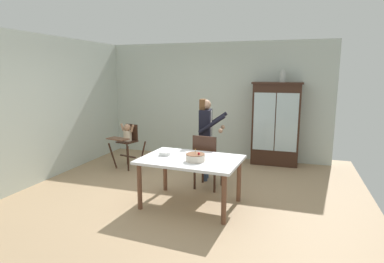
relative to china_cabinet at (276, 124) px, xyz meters
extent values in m
plane|color=tan|center=(-1.45, -2.37, -0.91)|extent=(6.24, 6.24, 0.00)
cube|color=beige|center=(-1.45, 0.26, 0.44)|extent=(5.32, 0.06, 2.70)
cube|color=beige|center=(-4.08, -2.37, 0.44)|extent=(0.06, 5.32, 2.70)
cube|color=#382116|center=(0.00, 0.00, -0.03)|extent=(0.99, 0.42, 1.77)
cube|color=#382116|center=(0.00, 0.00, 0.88)|extent=(1.05, 0.48, 0.04)
cube|color=silver|center=(-0.23, -0.21, 0.06)|extent=(0.45, 0.01, 1.24)
cube|color=silver|center=(0.23, -0.21, 0.06)|extent=(0.45, 0.01, 1.24)
cube|color=#382116|center=(0.00, 0.00, 0.06)|extent=(0.91, 0.36, 0.02)
cylinder|color=#B2B7B2|center=(0.10, 0.00, 1.01)|extent=(0.13, 0.13, 0.22)
cylinder|color=#B2B7B2|center=(0.10, 0.00, 1.14)|extent=(0.07, 0.07, 0.05)
cylinder|color=#382116|center=(-3.23, -1.42, -0.63)|extent=(0.16, 0.12, 0.56)
cylinder|color=#382116|center=(-2.80, -1.53, -0.63)|extent=(0.12, 0.16, 0.56)
cylinder|color=#382116|center=(-3.12, -1.00, -0.63)|extent=(0.12, 0.16, 0.56)
cylinder|color=#382116|center=(-2.69, -1.10, -0.63)|extent=(0.16, 0.12, 0.56)
cube|color=#382116|center=(-2.96, -1.26, -0.66)|extent=(0.42, 0.14, 0.02)
cube|color=#382116|center=(-2.96, -1.26, -0.34)|extent=(0.41, 0.41, 0.02)
cube|color=#382116|center=(-2.92, -1.11, -0.16)|extent=(0.30, 0.10, 0.34)
cube|color=brown|center=(-3.02, -1.53, -0.23)|extent=(0.48, 0.34, 0.02)
cylinder|color=beige|center=(-2.95, -1.24, -0.22)|extent=(0.17, 0.17, 0.22)
sphere|color=tan|center=(-2.95, -1.24, -0.04)|extent=(0.15, 0.15, 0.15)
cylinder|color=tan|center=(-3.09, -1.21, -0.05)|extent=(0.10, 0.07, 0.17)
cylinder|color=tan|center=(-2.82, -1.28, -0.05)|extent=(0.10, 0.07, 0.17)
cylinder|color=#33425B|center=(-1.17, -1.56, -0.50)|extent=(0.11, 0.11, 0.82)
cylinder|color=#33425B|center=(-1.19, -1.39, -0.50)|extent=(0.11, 0.11, 0.82)
cube|color=black|center=(-1.18, -1.48, 0.17)|extent=(0.24, 0.38, 0.52)
cube|color=white|center=(-1.08, -1.46, 0.17)|extent=(0.02, 0.06, 0.49)
sphere|color=tan|center=(-1.18, -1.48, 0.52)|extent=(0.19, 0.19, 0.19)
cube|color=brown|center=(-1.23, -1.48, 0.40)|extent=(0.12, 0.21, 0.44)
cylinder|color=black|center=(-1.02, -1.66, 0.19)|extent=(0.50, 0.13, 0.37)
sphere|color=tan|center=(-0.86, -1.64, 0.08)|extent=(0.08, 0.08, 0.08)
cylinder|color=black|center=(-1.06, -1.26, 0.19)|extent=(0.50, 0.13, 0.37)
sphere|color=tan|center=(-0.91, -1.24, 0.08)|extent=(0.08, 0.08, 0.08)
cube|color=silver|center=(-1.07, -2.70, -0.19)|extent=(1.54, 1.12, 0.04)
cylinder|color=brown|center=(-1.74, -3.08, -0.56)|extent=(0.07, 0.07, 0.70)
cylinder|color=brown|center=(-0.45, -3.16, -0.56)|extent=(0.07, 0.07, 0.70)
cylinder|color=brown|center=(-1.68, -2.24, -0.56)|extent=(0.07, 0.07, 0.70)
cylinder|color=brown|center=(-0.39, -2.33, -0.56)|extent=(0.07, 0.07, 0.70)
cylinder|color=beige|center=(-0.96, -2.82, -0.12)|extent=(0.28, 0.28, 0.10)
cylinder|color=brown|center=(-0.96, -2.82, -0.07)|extent=(0.27, 0.27, 0.01)
cylinder|color=#F2E5CC|center=(-0.96, -2.82, -0.03)|extent=(0.01, 0.01, 0.06)
cone|color=yellow|center=(-0.96, -2.82, 0.01)|extent=(0.02, 0.02, 0.02)
sphere|color=red|center=(-0.89, -2.86, -0.04)|extent=(0.04, 0.04, 0.04)
cylinder|color=silver|center=(-1.51, -2.65, -0.14)|extent=(0.18, 0.18, 0.05)
cylinder|color=#382116|center=(-0.81, -1.71, -0.69)|extent=(0.04, 0.04, 0.45)
cylinder|color=#382116|center=(-1.17, -1.67, -0.69)|extent=(0.04, 0.04, 0.45)
cylinder|color=#382116|center=(-0.85, -2.08, -0.69)|extent=(0.04, 0.04, 0.45)
cylinder|color=#382116|center=(-1.22, -2.04, -0.69)|extent=(0.04, 0.04, 0.45)
cube|color=brown|center=(-1.01, -1.87, -0.45)|extent=(0.49, 0.49, 0.03)
cube|color=#382116|center=(-1.03, -2.07, -0.19)|extent=(0.42, 0.09, 0.48)
cylinder|color=#382116|center=(-0.84, -2.09, -0.19)|extent=(0.03, 0.03, 0.48)
cylinder|color=#382116|center=(-1.22, -2.05, -0.19)|extent=(0.03, 0.03, 0.48)
camera|label=1|loc=(0.38, -7.09, 1.09)|focal=29.76mm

